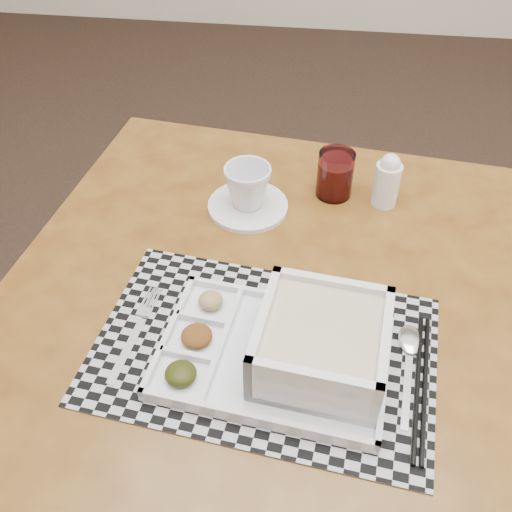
{
  "coord_description": "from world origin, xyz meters",
  "views": [
    {
      "loc": [
        -0.05,
        -0.9,
        1.37
      ],
      "look_at": [
        -0.13,
        -0.3,
        0.78
      ],
      "focal_mm": 40.0,
      "sensor_mm": 36.0,
      "label": 1
    }
  ],
  "objects_px": {
    "serving_tray": "(305,348)",
    "juice_glass": "(335,176)",
    "dining_table": "(285,328)",
    "creamer_bottle": "(387,181)",
    "cup": "(248,186)"
  },
  "relations": [
    {
      "from": "creamer_bottle",
      "to": "cup",
      "type": "bearing_deg",
      "value": -168.88
    },
    {
      "from": "juice_glass",
      "to": "creamer_bottle",
      "type": "distance_m",
      "value": 0.1
    },
    {
      "from": "serving_tray",
      "to": "dining_table",
      "type": "bearing_deg",
      "value": 105.83
    },
    {
      "from": "cup",
      "to": "serving_tray",
      "type": "bearing_deg",
      "value": -93.51
    },
    {
      "from": "cup",
      "to": "creamer_bottle",
      "type": "xyz_separation_m",
      "value": [
        0.25,
        0.05,
        0.0
      ]
    },
    {
      "from": "cup",
      "to": "juice_glass",
      "type": "relative_size",
      "value": 0.95
    },
    {
      "from": "juice_glass",
      "to": "creamer_bottle",
      "type": "xyz_separation_m",
      "value": [
        0.09,
        -0.02,
        0.01
      ]
    },
    {
      "from": "serving_tray",
      "to": "creamer_bottle",
      "type": "distance_m",
      "value": 0.41
    },
    {
      "from": "juice_glass",
      "to": "creamer_bottle",
      "type": "height_order",
      "value": "creamer_bottle"
    },
    {
      "from": "serving_tray",
      "to": "juice_glass",
      "type": "relative_size",
      "value": 3.77
    },
    {
      "from": "serving_tray",
      "to": "creamer_bottle",
      "type": "relative_size",
      "value": 3.2
    },
    {
      "from": "serving_tray",
      "to": "cup",
      "type": "xyz_separation_m",
      "value": [
        -0.13,
        0.34,
        0.01
      ]
    },
    {
      "from": "creamer_bottle",
      "to": "dining_table",
      "type": "bearing_deg",
      "value": -120.55
    },
    {
      "from": "dining_table",
      "to": "cup",
      "type": "relative_size",
      "value": 11.8
    },
    {
      "from": "dining_table",
      "to": "creamer_bottle",
      "type": "bearing_deg",
      "value": 59.45
    }
  ]
}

